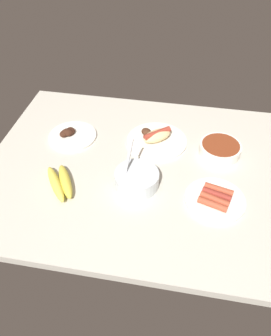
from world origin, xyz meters
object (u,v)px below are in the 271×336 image
object	(u,v)px
plate_sausages	(215,199)
banana_bunch	(61,182)
plate_grilled_meat	(71,135)
plate_hotdog_assembled	(156,138)
bowl_coleslaw	(137,178)
bowl_chili	(220,148)

from	to	relation	value
plate_sausages	banana_bunch	size ratio (longest dim) A/B	1.10
banana_bunch	plate_grilled_meat	distance (cm)	27.81
banana_bunch	plate_hotdog_assembled	size ratio (longest dim) A/B	0.76
plate_sausages	bowl_coleslaw	distance (cm)	27.43
plate_sausages	plate_grilled_meat	size ratio (longest dim) A/B	1.05
plate_sausages	plate_grilled_meat	world-z (taller)	plate_grilled_meat
plate_sausages	plate_grilled_meat	bearing A→B (deg)	-23.04
bowl_chili	banana_bunch	distance (cm)	61.39
banana_bunch	bowl_coleslaw	distance (cm)	26.56
plate_hotdog_assembled	bowl_chili	bearing A→B (deg)	174.17
bowl_coleslaw	banana_bunch	bearing A→B (deg)	11.37
plate_sausages	plate_hotdog_assembled	bearing A→B (deg)	-49.75
bowl_coleslaw	plate_sausages	bearing A→B (deg)	174.26
banana_bunch	plate_grilled_meat	world-z (taller)	plate_grilled_meat
bowl_coleslaw	plate_hotdog_assembled	xyz separation A→B (cm)	(-3.62, -25.13, -1.47)
bowl_coleslaw	bowl_chili	bearing A→B (deg)	-141.85
banana_bunch	bowl_coleslaw	bearing A→B (deg)	-168.63
banana_bunch	plate_hotdog_assembled	bearing A→B (deg)	-134.29
banana_bunch	plate_grilled_meat	bearing A→B (deg)	-79.31
banana_bunch	bowl_chili	bearing A→B (deg)	-153.07
bowl_chili	plate_hotdog_assembled	bearing A→B (deg)	-5.83
bowl_chili	bowl_coleslaw	world-z (taller)	bowl_coleslaw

